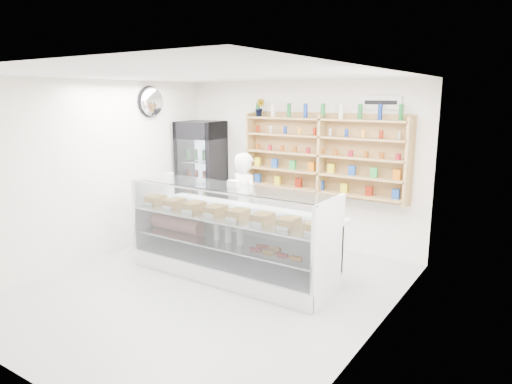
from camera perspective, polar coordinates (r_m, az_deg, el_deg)
The scene contains 8 objects.
room at distance 5.90m, azimuth -6.17°, elevation 0.65°, with size 5.00×5.00×5.00m.
display_counter at distance 6.58m, azimuth -3.09°, elevation -7.47°, with size 3.05×0.91×1.33m.
shop_worker at distance 7.35m, azimuth -1.34°, elevation -1.54°, with size 0.61×0.40×1.68m, color white.
drinks_cooler at distance 8.70m, azimuth -6.79°, elevation 1.91°, with size 0.86×0.84×2.09m.
wall_shelving at distance 7.56m, azimuth 8.20°, elevation 4.56°, with size 2.84×0.28×1.33m.
potted_plant at distance 8.10m, azimuth 0.47°, elevation 10.51°, with size 0.17×0.14×0.31m, color #1E6626.
security_mirror at distance 8.15m, azimuth -12.85°, elevation 10.94°, with size 0.15×0.50×0.50m, color silver.
wall_sign at distance 7.29m, azimuth 15.36°, elevation 10.74°, with size 0.62×0.03×0.20m, color white.
Camera 1 is at (3.71, -4.45, 2.54)m, focal length 32.00 mm.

